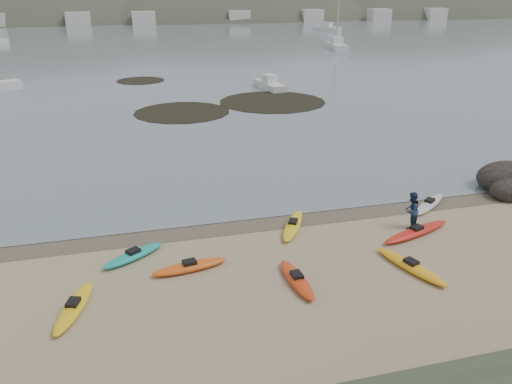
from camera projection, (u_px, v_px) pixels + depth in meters
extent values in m
plane|color=tan|center=(256.00, 219.00, 25.29)|extent=(600.00, 600.00, 0.00)
plane|color=brown|center=(258.00, 222.00, 25.02)|extent=(60.00, 60.00, 0.00)
plane|color=slate|center=(127.00, 7.00, 293.67)|extent=(1200.00, 1200.00, 0.00)
ellipsoid|color=yellow|center=(74.00, 307.00, 18.06)|extent=(1.65, 3.39, 0.34)
ellipsoid|color=beige|center=(429.00, 204.00, 26.66)|extent=(3.29, 2.70, 0.34)
ellipsoid|color=#E75614|center=(190.00, 267.00, 20.68)|extent=(3.28, 1.21, 0.34)
ellipsoid|color=yellow|center=(293.00, 225.00, 24.27)|extent=(2.32, 3.40, 0.34)
ellipsoid|color=red|center=(416.00, 232.00, 23.64)|extent=(4.27, 2.03, 0.34)
ellipsoid|color=red|center=(297.00, 279.00, 19.78)|extent=(0.88, 3.14, 0.34)
ellipsoid|color=#FDAD15|center=(411.00, 266.00, 20.72)|extent=(1.79, 3.74, 0.34)
ellipsoid|color=teal|center=(134.00, 255.00, 21.56)|extent=(2.91, 2.24, 0.34)
imported|color=navy|center=(411.00, 210.00, 24.09)|extent=(1.14, 1.10, 1.85)
ellipsoid|color=black|center=(507.00, 183.00, 29.19)|extent=(3.78, 2.94, 1.89)
ellipsoid|color=black|center=(508.00, 194.00, 27.83)|extent=(2.10, 1.89, 1.26)
cylinder|color=black|center=(182.00, 112.00, 46.78)|extent=(8.98, 8.98, 0.04)
cylinder|color=black|center=(272.00, 102.00, 51.09)|extent=(10.88, 10.88, 0.04)
cylinder|color=black|center=(141.00, 81.00, 62.55)|extent=(5.97, 5.97, 0.04)
cube|color=silver|center=(269.00, 85.00, 57.62)|extent=(2.44, 6.26, 0.85)
cube|color=silver|center=(336.00, 46.00, 94.54)|extent=(3.81, 9.00, 1.22)
cube|color=silver|center=(327.00, 28.00, 135.37)|extent=(6.06, 8.24, 1.15)
ellipsoid|color=#384235|center=(20.00, 67.00, 196.04)|extent=(220.00, 120.00, 80.00)
ellipsoid|color=#384235|center=(222.00, 55.00, 209.29)|extent=(200.00, 110.00, 68.00)
ellipsoid|color=#384235|center=(392.00, 50.00, 238.85)|extent=(230.00, 130.00, 76.00)
cube|color=beige|center=(76.00, 19.00, 150.03)|extent=(7.00, 5.00, 4.00)
cube|color=beige|center=(157.00, 18.00, 155.65)|extent=(7.00, 5.00, 4.00)
cube|color=beige|center=(232.00, 17.00, 161.28)|extent=(7.00, 5.00, 4.00)
cube|color=beige|center=(302.00, 16.00, 166.91)|extent=(7.00, 5.00, 4.00)
cube|color=beige|center=(368.00, 15.00, 172.53)|extent=(7.00, 5.00, 4.00)
cube|color=beige|center=(429.00, 14.00, 178.16)|extent=(7.00, 5.00, 4.00)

